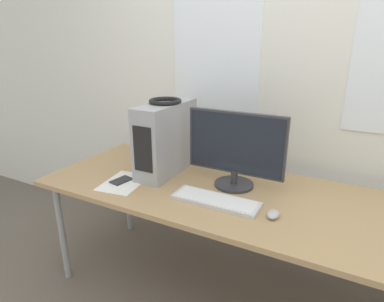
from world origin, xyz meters
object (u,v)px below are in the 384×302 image
object	(u,v)px
mouse	(273,214)
cell_phone	(121,181)
pc_tower	(166,138)
monitor_main	(235,148)
keyboard	(216,200)
headphones	(165,101)

from	to	relation	value
mouse	cell_phone	size ratio (longest dim) A/B	0.61
pc_tower	monitor_main	bearing A→B (deg)	-0.85
pc_tower	keyboard	xyz separation A→B (m)	(0.44, -0.23, -0.20)
headphones	cell_phone	bearing A→B (deg)	-120.61
monitor_main	mouse	world-z (taller)	monitor_main
cell_phone	keyboard	bearing A→B (deg)	12.21
keyboard	pc_tower	bearing A→B (deg)	151.72
headphones	mouse	size ratio (longest dim) A/B	2.36
pc_tower	cell_phone	bearing A→B (deg)	-120.69
pc_tower	cell_phone	xyz separation A→B (m)	(-0.15, -0.26, -0.21)
monitor_main	keyboard	distance (m)	0.31
monitor_main	pc_tower	bearing A→B (deg)	179.15
pc_tower	headphones	size ratio (longest dim) A/B	2.51
monitor_main	keyboard	bearing A→B (deg)	-92.40
pc_tower	monitor_main	xyz separation A→B (m)	(0.45, -0.01, 0.01)
mouse	keyboard	bearing A→B (deg)	178.34
keyboard	cell_phone	distance (m)	0.59
pc_tower	mouse	distance (m)	0.79
mouse	cell_phone	bearing A→B (deg)	-179.16
headphones	monitor_main	bearing A→B (deg)	-0.95
mouse	cell_phone	distance (m)	0.88
pc_tower	headphones	distance (m)	0.23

